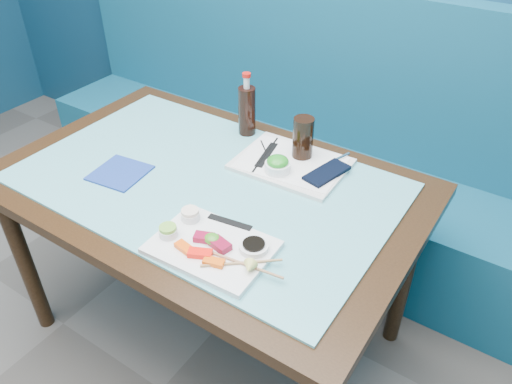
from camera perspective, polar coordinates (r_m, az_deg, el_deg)
The scene contains 34 objects.
booth_bench at distance 2.46m, azimuth 6.97°, elevation 3.33°, with size 3.00×0.56×1.17m.
dining_table at distance 1.71m, azimuth -5.62°, elevation -1.16°, with size 1.40×0.90×0.75m.
glass_top at distance 1.65m, azimuth -5.79°, elevation 1.24°, with size 1.22×0.76×0.01m, color #59ABB3.
sashimi_plate at distance 1.38m, azimuth -5.06°, elevation -6.30°, with size 0.33×0.23×0.02m, color white.
salmon_left at distance 1.37m, azimuth -8.18°, elevation -6.30°, with size 0.06×0.03×0.01m, color #FF530A.
salmon_mid at distance 1.34m, azimuth -6.41°, elevation -6.98°, with size 0.06×0.03×0.02m, color #FF160A.
salmon_right at distance 1.32m, azimuth -4.83°, elevation -7.98°, with size 0.06×0.03×0.01m, color #F35609.
tuna_left at distance 1.39m, azimuth -5.95°, elevation -5.19°, with size 0.06×0.03×0.02m, color maroon.
tuna_right at distance 1.36m, azimuth -4.13°, elevation -6.02°, with size 0.06×0.04×0.02m, color maroon.
seaweed_garnish at distance 1.38m, azimuth -5.02°, elevation -5.34°, with size 0.05×0.04×0.03m, color #39831E.
ramekin_wasabi at distance 1.41m, azimuth -9.99°, elevation -4.56°, with size 0.05×0.05×0.02m, color silver.
wasabi_fill at distance 1.40m, azimuth -10.06°, elevation -4.06°, with size 0.05×0.05×0.01m, color #6DAF38.
ramekin_ginger at distance 1.46m, azimuth -7.51°, elevation -2.72°, with size 0.06×0.06×0.02m, color silver.
ginger_fill at distance 1.45m, azimuth -7.56°, elevation -2.20°, with size 0.05×0.05×0.01m, color beige.
soy_dish at distance 1.35m, azimuth -0.26°, elevation -6.28°, with size 0.08×0.08×0.02m, color silver.
soy_fill at distance 1.35m, azimuth -0.26°, elevation -5.94°, with size 0.06×0.06×0.01m, color black.
lemon_wedge at distance 1.28m, azimuth -0.77°, elevation -8.61°, with size 0.04×0.04×0.03m, color #DCD768.
chopstick_sleeve at distance 1.44m, azimuth -3.00°, elevation -3.45°, with size 0.14×0.02×0.00m, color black.
wooden_chopstick_a at distance 1.32m, azimuth -1.66°, elevation -8.10°, with size 0.01×0.01×0.22m, color #997348.
wooden_chopstick_b at distance 1.31m, azimuth -1.30°, elevation -8.26°, with size 0.01×0.01×0.22m, color #9A6A48.
serving_tray at distance 1.72m, azimuth 4.05°, elevation 3.22°, with size 0.37×0.28×0.01m, color silver.
paper_placemat at distance 1.71m, azimuth 4.06°, elevation 3.44°, with size 0.34×0.24×0.00m, color white.
seaweed_bowl at distance 1.65m, azimuth 2.48°, elevation 2.84°, with size 0.09×0.09×0.03m, color white.
seaweed_salad at distance 1.64m, azimuth 2.50°, elevation 3.52°, with size 0.07×0.07×0.04m, color #20881F.
cola_glass at distance 1.71m, azimuth 5.39°, elevation 6.19°, with size 0.07×0.07×0.15m, color black.
navy_pouch at distance 1.66m, azimuth 8.10°, elevation 2.18°, with size 0.07×0.17×0.01m, color black.
fork at distance 1.74m, azimuth 9.49°, elevation 3.82°, with size 0.01×0.01×0.10m, color white.
black_chopstick_a at distance 1.75m, azimuth 1.09°, elevation 4.33°, with size 0.01×0.01×0.24m, color black.
black_chopstick_b at distance 1.74m, azimuth 1.31°, elevation 4.24°, with size 0.01×0.01×0.20m, color black.
tray_sleeve at distance 1.75m, azimuth 1.20°, elevation 4.26°, with size 0.03×0.17×0.00m, color black.
cola_bottle_body at distance 1.87m, azimuth -1.04°, elevation 9.24°, with size 0.06×0.06×0.18m, color black.
cola_bottle_neck at distance 1.82m, azimuth -1.08°, elevation 12.41°, with size 0.02×0.02×0.04m, color silver.
cola_bottle_cap at distance 1.81m, azimuth -1.09°, elevation 13.23°, with size 0.03×0.03×0.01m, color #BA120B.
blue_napkin at distance 1.74m, azimuth -15.29°, elevation 2.14°, with size 0.17×0.17×0.01m, color navy.
Camera 1 is at (0.89, 0.42, 1.70)m, focal length 35.00 mm.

